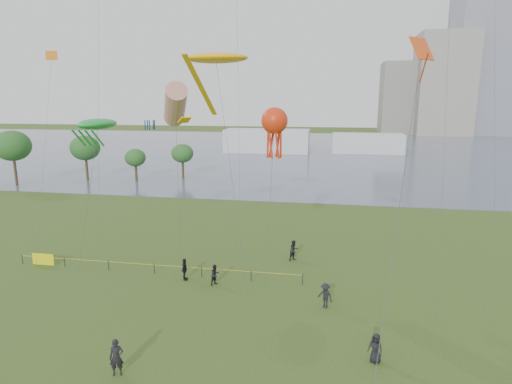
# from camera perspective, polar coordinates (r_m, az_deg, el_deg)

# --- Properties ---
(lake) EXTENTS (400.00, 120.00, 0.08)m
(lake) POSITION_cam_1_polar(r_m,az_deg,el_deg) (117.48, 7.66, 5.46)
(lake) COLOR #505C6E
(lake) RESTS_ON ground_plane
(building_mid) EXTENTS (20.00, 20.00, 38.00)m
(building_mid) POSITION_cam_1_polar(r_m,az_deg,el_deg) (183.36, 23.63, 12.95)
(building_mid) COLOR gray
(building_mid) RESTS_ON ground_plane
(building_low) EXTENTS (16.00, 18.00, 28.00)m
(building_low) POSITION_cam_1_polar(r_m,az_deg,el_deg) (186.58, 18.80, 11.75)
(building_low) COLOR slate
(building_low) RESTS_ON ground_plane
(pavilion_left) EXTENTS (22.00, 8.00, 6.00)m
(pavilion_left) POSITION_cam_1_polar(r_m,az_deg,el_deg) (113.33, 1.48, 6.84)
(pavilion_left) COLOR silver
(pavilion_left) RESTS_ON ground_plane
(pavilion_right) EXTENTS (18.00, 7.00, 5.00)m
(pavilion_right) POSITION_cam_1_polar(r_m,az_deg,el_deg) (115.51, 14.65, 6.30)
(pavilion_right) COLOR silver
(pavilion_right) RESTS_ON ground_plane
(trees) EXTENTS (29.21, 16.01, 8.94)m
(trees) POSITION_cam_1_polar(r_m,az_deg,el_deg) (77.68, -23.11, 5.29)
(trees) COLOR #3C2D1B
(trees) RESTS_ON ground_plane
(fence) EXTENTS (24.07, 0.07, 1.05)m
(fence) POSITION_cam_1_polar(r_m,az_deg,el_deg) (38.84, -21.85, -8.68)
(fence) COLOR black
(fence) RESTS_ON ground_plane
(spectator_a) EXTENTS (0.96, 1.00, 1.62)m
(spectator_a) POSITION_cam_1_polar(r_m,az_deg,el_deg) (33.21, -5.46, -10.93)
(spectator_a) COLOR black
(spectator_a) RESTS_ON ground_plane
(spectator_b) EXTENTS (1.30, 1.17, 1.75)m
(spectator_b) POSITION_cam_1_polar(r_m,az_deg,el_deg) (30.11, 9.20, -13.47)
(spectator_b) COLOR black
(spectator_b) RESTS_ON ground_plane
(spectator_c) EXTENTS (0.58, 1.09, 1.76)m
(spectator_c) POSITION_cam_1_polar(r_m,az_deg,el_deg) (34.31, -9.51, -10.14)
(spectator_c) COLOR black
(spectator_c) RESTS_ON ground_plane
(spectator_d) EXTENTS (0.96, 0.88, 1.65)m
(spectator_d) POSITION_cam_1_polar(r_m,az_deg,el_deg) (25.21, 15.66, -19.41)
(spectator_d) COLOR black
(spectator_d) RESTS_ON ground_plane
(spectator_f) EXTENTS (0.83, 0.69, 1.96)m
(spectator_f) POSITION_cam_1_polar(r_m,az_deg,el_deg) (24.46, -18.11, -20.23)
(spectator_f) COLOR black
(spectator_f) RESTS_ON ground_plane
(spectator_g) EXTENTS (1.11, 1.12, 1.82)m
(spectator_g) POSITION_cam_1_polar(r_m,az_deg,el_deg) (37.88, 5.08, -7.76)
(spectator_g) COLOR black
(spectator_g) RESTS_ON ground_plane
(kite_stingray) EXTENTS (6.39, 10.10, 17.48)m
(kite_stingray) POSITION_cam_1_polar(r_m,az_deg,el_deg) (35.77, -5.39, 17.26)
(kite_stingray) COLOR #3F3F42
(kite_windsock) EXTENTS (4.23, 5.62, 15.30)m
(kite_windsock) POSITION_cam_1_polar(r_m,az_deg,el_deg) (36.88, -10.73, 11.34)
(kite_windsock) COLOR #3F3F42
(kite_creature) EXTENTS (2.69, 4.78, 12.31)m
(kite_creature) POSITION_cam_1_polar(r_m,az_deg,el_deg) (37.98, -20.41, 8.46)
(kite_creature) COLOR #3F3F42
(kite_octopus) EXTENTS (2.05, 4.15, 13.27)m
(kite_octopus) POSITION_cam_1_polar(r_m,az_deg,el_deg) (33.35, 2.48, 9.32)
(kite_octopus) COLOR #3F3F42
(kite_delta) EXTENTS (3.41, 10.06, 16.93)m
(kite_delta) POSITION_cam_1_polar(r_m,az_deg,el_deg) (23.31, 20.98, 15.25)
(kite_delta) COLOR #3F3F42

